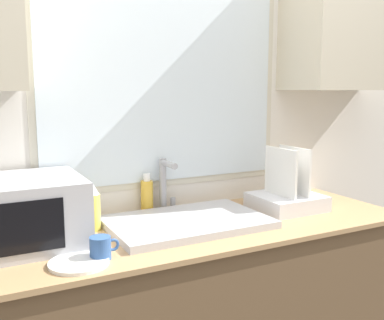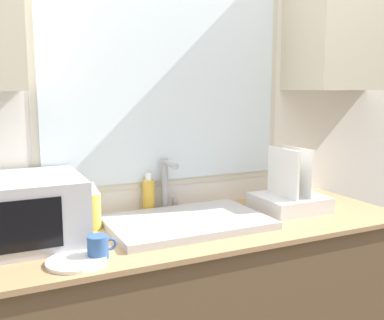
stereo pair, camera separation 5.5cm
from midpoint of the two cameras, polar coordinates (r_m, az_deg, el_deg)
wall_back at (r=2.05m, az=-4.10°, el=7.53°), size 6.00×0.38×2.60m
sink_basin at (r=1.86m, az=-1.52°, el=-7.88°), size 0.64×0.42×0.03m
faucet at (r=2.03m, az=-4.20°, el=-2.77°), size 0.08×0.15×0.25m
microwave at (r=1.73m, az=-21.44°, el=-6.16°), size 0.41×0.40×0.24m
dish_rack at (r=2.14m, az=11.21°, el=-4.60°), size 0.30×0.28×0.29m
spray_bottle at (r=1.83m, az=-13.35°, el=-5.83°), size 0.06×0.06×0.20m
soap_bottle at (r=2.04m, az=-6.52°, el=-4.54°), size 0.06×0.06×0.18m
mug_near_sink at (r=1.54m, az=-12.51°, el=-10.85°), size 0.10×0.07×0.08m
small_plate at (r=1.52m, az=-15.21°, el=-12.50°), size 0.19×0.19×0.01m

